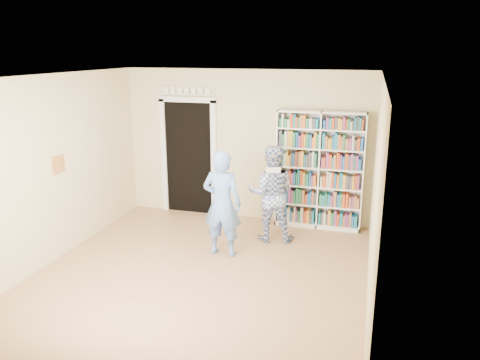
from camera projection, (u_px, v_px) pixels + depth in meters
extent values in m
plane|color=#A2724E|center=(199.00, 276.00, 6.46)|extent=(5.00, 5.00, 0.00)
plane|color=white|center=(194.00, 77.00, 5.73)|extent=(5.00, 5.00, 0.00)
plane|color=beige|center=(246.00, 146.00, 8.42)|extent=(4.50, 0.00, 4.50)
plane|color=beige|center=(49.00, 171.00, 6.69)|extent=(0.00, 5.00, 5.00)
plane|color=beige|center=(375.00, 197.00, 5.51)|extent=(0.00, 5.00, 5.00)
cube|color=white|center=(319.00, 171.00, 8.01)|extent=(1.48, 0.28, 2.04)
cube|color=white|center=(319.00, 171.00, 8.01)|extent=(0.02, 0.28, 2.04)
cube|color=black|center=(189.00, 158.00, 8.77)|extent=(0.90, 0.03, 2.10)
cube|color=white|center=(164.00, 157.00, 8.89)|extent=(0.10, 0.06, 2.20)
cube|color=white|center=(214.00, 160.00, 8.63)|extent=(0.10, 0.06, 2.20)
cube|color=white|center=(187.00, 99.00, 8.46)|extent=(1.10, 0.06, 0.10)
cube|color=white|center=(187.00, 94.00, 8.42)|extent=(1.10, 0.08, 0.02)
cube|color=brown|center=(59.00, 164.00, 6.85)|extent=(0.03, 0.25, 0.25)
imported|color=#608BD6|center=(222.00, 204.00, 6.95)|extent=(0.60, 0.40, 1.62)
imported|color=#2F4B91|center=(271.00, 194.00, 7.51)|extent=(0.86, 0.73, 1.58)
cube|color=white|center=(273.00, 178.00, 7.26)|extent=(0.22, 0.09, 0.33)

